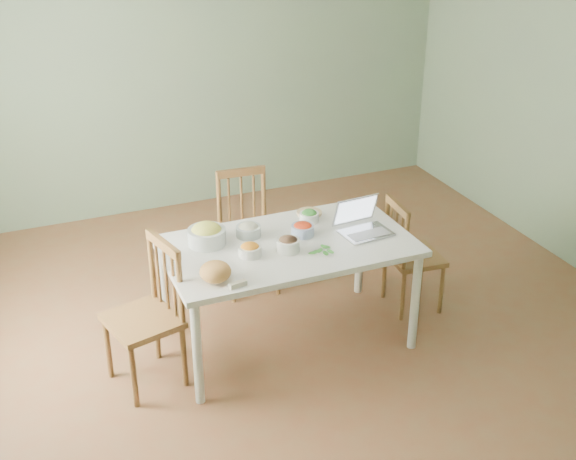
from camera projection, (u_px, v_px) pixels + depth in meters
name	position (u px, v px, depth m)	size (l,w,h in m)	color
floor	(301.00, 329.00, 5.48)	(5.00, 5.00, 0.00)	brown
wall_back	(195.00, 68.00, 6.94)	(5.00, 0.00, 2.70)	gray
wall_front	(569.00, 376.00, 2.81)	(5.00, 0.00, 2.70)	gray
dining_table	(288.00, 293.00, 5.18)	(1.67, 0.94, 0.78)	white
chair_far	(249.00, 234.00, 5.80)	(0.42, 0.40, 0.96)	brown
chair_left	(142.00, 317.00, 4.72)	(0.44, 0.42, 0.99)	brown
chair_right	(415.00, 254.00, 5.58)	(0.39, 0.37, 0.88)	brown
bread_boule	(215.00, 272.00, 4.54)	(0.19, 0.19, 0.13)	#A88445
butter_stick	(238.00, 284.00, 4.50)	(0.11, 0.03, 0.03)	beige
bowl_squash	(207.00, 234.00, 4.97)	(0.25, 0.25, 0.15)	tan
bowl_carrot	(250.00, 250.00, 4.84)	(0.15, 0.15, 0.09)	orange
bowl_onion	(248.00, 230.00, 5.09)	(0.17, 0.17, 0.09)	silver
bowl_mushroom	(288.00, 244.00, 4.89)	(0.16, 0.16, 0.10)	#482E1E
bowl_redpep	(303.00, 229.00, 5.10)	(0.16, 0.16, 0.09)	#BB381D
bowl_broccoli	(309.00, 216.00, 5.29)	(0.14, 0.14, 0.09)	#1F671B
flatbread	(309.00, 213.00, 5.42)	(0.18, 0.18, 0.02)	beige
basil_bunch	(320.00, 250.00, 4.90)	(0.19, 0.19, 0.02)	#225B1C
laptop	(367.00, 219.00, 5.08)	(0.33, 0.30, 0.23)	silver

